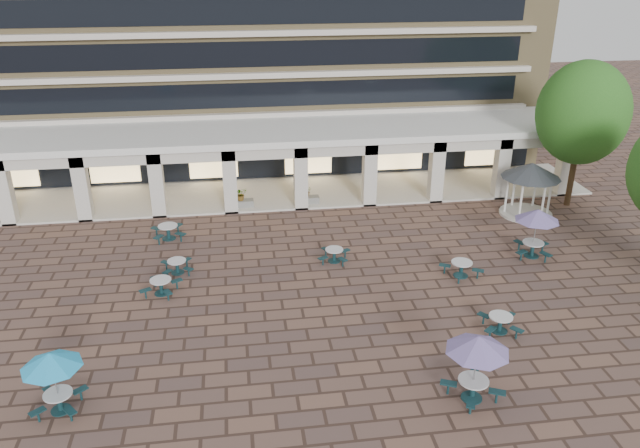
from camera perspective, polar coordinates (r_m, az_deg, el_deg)
The scene contains 15 objects.
ground at distance 27.10m, azimuth -3.25°, elevation -8.72°, with size 120.00×120.00×0.00m, color brown.
retail_arcade at distance 39.34m, azimuth -5.27°, elevation 6.70°, with size 42.00×6.60×4.40m.
picnic_table_4 at distance 23.00m, azimuth -23.38°, elevation -11.55°, with size 2.05×2.05×2.37m.
picnic_table_5 at distance 29.63m, azimuth -14.33°, elevation -5.44°, with size 1.95×1.95×0.73m.
picnic_table_6 at distance 22.25m, azimuth 14.23°, elevation -10.79°, with size 2.25×2.25×2.60m.
picnic_table_7 at distance 27.13m, azimuth 16.15°, elevation -8.60°, with size 1.82×1.82×0.74m.
picnic_table_9 at distance 34.96m, azimuth -13.71°, elevation -0.61°, with size 2.02×2.02×0.80m.
picnic_table_10 at distance 30.95m, azimuth 12.80°, elevation -3.90°, with size 2.04×2.04×0.77m.
picnic_table_11 at distance 33.18m, azimuth 19.25°, elevation 0.61°, with size 2.26×2.26×2.61m.
picnic_table_12 at distance 31.28m, azimuth -12.94°, elevation -3.71°, with size 1.68×1.68×0.68m.
picnic_table_13 at distance 31.60m, azimuth 1.31°, elevation -2.76°, with size 1.81×1.81×0.69m.
gazebo at distance 38.40m, azimuth 18.71°, elevation 4.15°, with size 3.44×3.44×3.20m.
tree_east_c at distance 39.95m, azimuth 22.88°, elevation 9.33°, with size 5.30×5.30×8.84m.
planter_left at distance 38.34m, azimuth -7.22°, elevation 2.22°, with size 1.50×0.83×1.29m.
planter_right at distance 38.59m, azimuth -1.21°, elevation 2.48°, with size 1.50×0.73×1.22m.
Camera 1 is at (-1.67, -22.75, 14.63)m, focal length 35.00 mm.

